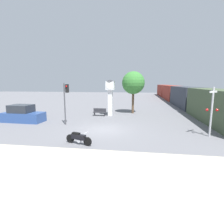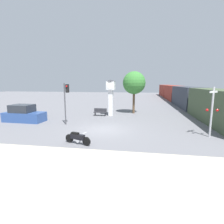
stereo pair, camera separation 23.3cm
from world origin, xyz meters
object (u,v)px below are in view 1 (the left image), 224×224
(freight_train, at_px, (177,94))
(parked_car, at_px, (23,115))
(clock_tower, at_px, (110,92))
(traffic_light, at_px, (66,96))
(motorcycle, at_px, (79,138))
(street_tree, at_px, (133,83))
(bench, at_px, (100,112))
(railroad_crossing_signal, at_px, (212,110))

(freight_train, xyz_separation_m, parked_car, (-19.92, -21.44, -0.95))
(clock_tower, xyz_separation_m, traffic_light, (-3.45, -5.37, -0.17))
(motorcycle, height_order, parked_car, parked_car)
(clock_tower, relative_size, street_tree, 0.80)
(bench, relative_size, parked_car, 0.38)
(motorcycle, xyz_separation_m, street_tree, (3.21, 12.71, 3.61))
(railroad_crossing_signal, bearing_deg, parked_car, 171.45)
(bench, xyz_separation_m, parked_car, (-7.24, -4.49, 0.26))
(clock_tower, distance_m, bench, 2.79)
(railroad_crossing_signal, bearing_deg, motorcycle, -161.61)
(traffic_light, distance_m, railroad_crossing_signal, 12.51)
(street_tree, relative_size, bench, 3.47)
(motorcycle, relative_size, parked_car, 0.45)
(traffic_light, xyz_separation_m, street_tree, (6.19, 7.54, 1.26))
(motorcycle, height_order, railroad_crossing_signal, railroad_crossing_signal)
(freight_train, relative_size, traffic_light, 12.45)
(motorcycle, bearing_deg, street_tree, 93.10)
(clock_tower, xyz_separation_m, street_tree, (2.74, 2.18, 1.09))
(railroad_crossing_signal, bearing_deg, bench, 145.03)
(freight_train, distance_m, parked_car, 29.28)
(motorcycle, bearing_deg, bench, 111.83)
(traffic_light, bearing_deg, street_tree, 50.62)
(clock_tower, xyz_separation_m, freight_train, (11.39, 16.63, -1.25))
(street_tree, bearing_deg, traffic_light, -129.38)
(traffic_light, relative_size, bench, 2.52)
(freight_train, bearing_deg, motorcycle, -113.60)
(parked_car, bearing_deg, street_tree, 33.99)
(bench, bearing_deg, traffic_light, -113.25)
(street_tree, distance_m, bench, 5.92)
(motorcycle, xyz_separation_m, bench, (-0.81, 10.21, 0.07))
(clock_tower, bearing_deg, street_tree, 38.46)
(freight_train, bearing_deg, parked_car, -132.89)
(freight_train, distance_m, traffic_light, 26.56)
(motorcycle, distance_m, railroad_crossing_signal, 9.98)
(traffic_light, relative_size, railroad_crossing_signal, 1.07)
(motorcycle, height_order, freight_train, freight_train)
(traffic_light, height_order, railroad_crossing_signal, traffic_light)
(railroad_crossing_signal, distance_m, parked_car, 17.64)
(clock_tower, relative_size, railroad_crossing_signal, 1.18)
(freight_train, height_order, parked_car, freight_train)
(clock_tower, bearing_deg, bench, -166.00)
(railroad_crossing_signal, distance_m, bench, 12.49)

